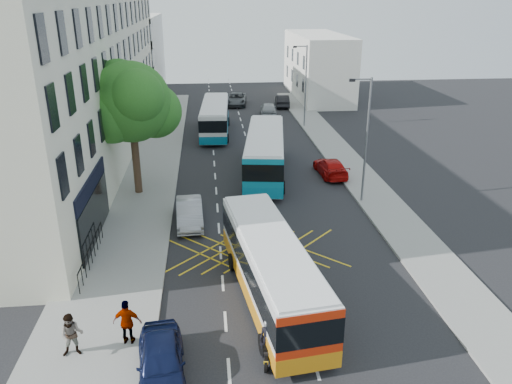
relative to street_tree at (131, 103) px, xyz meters
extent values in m
plane|color=black|center=(8.51, -14.97, -6.29)|extent=(120.00, 120.00, 0.00)
cube|color=gray|center=(0.01, 0.03, -6.22)|extent=(5.00, 70.00, 0.15)
cube|color=gray|center=(16.01, 0.03, -6.22)|extent=(3.00, 70.00, 0.15)
cube|color=#EBE7C5|center=(-5.49, 9.53, 0.21)|extent=(8.00, 45.00, 13.00)
cube|color=black|center=(-1.44, -6.97, -2.89)|extent=(0.12, 7.00, 0.90)
cube|color=black|center=(-1.44, -6.97, -4.69)|extent=(0.12, 7.00, 2.60)
cube|color=silver|center=(-5.49, 40.03, -1.29)|extent=(8.00, 20.00, 10.00)
cube|color=silver|center=(19.51, 33.03, -2.29)|extent=(6.00, 18.00, 8.00)
cylinder|color=#382619|center=(0.01, 0.03, -3.94)|extent=(0.50, 0.50, 4.40)
sphere|color=#215418|center=(0.01, 0.03, 0.06)|extent=(5.20, 5.20, 5.20)
sphere|color=#215418|center=(1.41, 0.83, -0.74)|extent=(3.60, 3.60, 3.60)
sphere|color=#215418|center=(-1.19, -0.57, -0.54)|extent=(3.80, 3.80, 3.80)
sphere|color=#215418|center=(0.61, -1.27, 0.66)|extent=(3.40, 3.40, 3.40)
sphere|color=#215418|center=(-0.79, 1.13, 1.06)|extent=(3.20, 3.20, 3.20)
cylinder|color=slate|center=(14.81, -2.97, -2.14)|extent=(0.14, 0.14, 8.00)
cylinder|color=slate|center=(14.21, -2.97, 1.76)|extent=(1.20, 0.10, 0.10)
cube|color=black|center=(13.61, -2.97, 1.71)|extent=(0.35, 0.15, 0.18)
cylinder|color=slate|center=(14.81, 17.03, -2.14)|extent=(0.14, 0.14, 8.00)
cylinder|color=slate|center=(14.21, 17.03, 1.76)|extent=(1.20, 0.10, 0.10)
cube|color=black|center=(13.61, 17.03, 1.71)|extent=(0.35, 0.15, 0.18)
cube|color=silver|center=(7.41, -13.46, -4.68)|extent=(3.77, 10.82, 2.55)
cube|color=silver|center=(7.41, -13.46, -3.35)|extent=(3.55, 10.58, 0.12)
cube|color=black|center=(7.41, -13.46, -4.32)|extent=(3.84, 10.89, 1.06)
cube|color=orange|center=(7.41, -13.46, -5.57)|extent=(3.82, 10.88, 0.72)
cube|color=red|center=(8.10, -18.68, -4.65)|extent=(2.44, 0.42, 2.41)
cube|color=#FF0C0C|center=(7.16, -18.82, -5.33)|extent=(0.26, 0.09, 0.25)
cube|color=#FF0C0C|center=(9.05, -18.57, -5.33)|extent=(0.26, 0.09, 0.25)
cylinder|color=black|center=(5.84, -10.75, -5.86)|extent=(0.38, 0.89, 0.87)
cylinder|color=black|center=(8.23, -10.44, -5.86)|extent=(0.38, 0.89, 0.87)
cylinder|color=black|center=(6.68, -17.15, -5.86)|extent=(0.38, 0.89, 0.87)
cylinder|color=black|center=(9.07, -16.84, -5.86)|extent=(0.38, 0.89, 0.87)
cube|color=silver|center=(9.10, 3.06, -4.53)|extent=(4.23, 11.81, 2.78)
cube|color=silver|center=(9.10, 3.06, -3.09)|extent=(3.99, 11.55, 0.13)
cube|color=black|center=(9.10, 3.06, -4.14)|extent=(4.30, 11.88, 1.16)
cube|color=#0B718F|center=(9.10, 3.06, -5.50)|extent=(4.29, 11.87, 0.79)
cube|color=#0C7C95|center=(8.29, -2.64, -4.51)|extent=(2.65, 0.47, 2.63)
cube|color=#FF0C0C|center=(7.23, -2.50, -5.24)|extent=(0.26, 0.09, 0.25)
cube|color=#FF0C0C|center=(9.34, -2.80, -5.24)|extent=(0.26, 0.09, 0.25)
cylinder|color=black|center=(8.24, 6.36, -5.82)|extent=(0.42, 0.98, 0.95)
cylinder|color=black|center=(10.84, 5.99, -5.82)|extent=(0.42, 0.98, 0.95)
cylinder|color=black|center=(7.25, -0.61, -5.82)|extent=(0.42, 0.98, 0.95)
cylinder|color=black|center=(9.85, -0.98, -5.82)|extent=(0.42, 0.98, 0.95)
cube|color=silver|center=(5.64, 15.53, -4.66)|extent=(3.07, 10.82, 2.58)
cube|color=silver|center=(5.64, 15.53, -3.33)|extent=(2.86, 10.59, 0.12)
cube|color=black|center=(5.64, 15.53, -4.30)|extent=(3.13, 10.88, 1.07)
cube|color=#0B6A8C|center=(5.64, 15.53, -5.56)|extent=(3.12, 10.87, 0.73)
cube|color=silver|center=(5.32, 10.23, -4.64)|extent=(2.47, 0.25, 2.43)
cube|color=#FF0C0C|center=(4.36, 10.28, -5.32)|extent=(0.25, 0.07, 0.25)
cube|color=#FF0C0C|center=(6.28, 10.16, -5.32)|extent=(0.25, 0.07, 0.25)
cylinder|color=black|center=(4.60, 18.52, -5.85)|extent=(0.32, 0.89, 0.87)
cylinder|color=black|center=(7.03, 18.37, -5.85)|extent=(0.32, 0.89, 0.87)
cylinder|color=black|center=(4.21, 12.02, -5.85)|extent=(0.32, 0.89, 0.87)
cylinder|color=black|center=(6.64, 11.87, -5.85)|extent=(0.32, 0.89, 0.87)
cylinder|color=black|center=(6.66, -18.08, -6.00)|extent=(0.21, 0.60, 0.59)
cylinder|color=black|center=(6.90, -16.72, -6.00)|extent=(0.21, 0.60, 0.59)
cube|color=black|center=(6.78, -17.40, -5.72)|extent=(0.39, 1.12, 0.20)
cube|color=black|center=(6.82, -17.18, -5.56)|extent=(0.33, 0.45, 0.18)
cube|color=black|center=(6.74, -17.63, -5.60)|extent=(0.32, 0.49, 0.09)
cylinder|color=slate|center=(6.89, -16.77, -5.65)|extent=(0.12, 0.40, 0.77)
cylinder|color=slate|center=(6.87, -16.90, -5.33)|extent=(0.55, 0.13, 0.04)
cube|color=gold|center=(6.63, -18.24, -5.79)|extent=(0.17, 0.05, 0.12)
imported|color=black|center=(6.77, -17.45, -5.36)|extent=(0.64, 0.47, 1.59)
sphere|color=#99999E|center=(6.77, -17.45, -4.68)|extent=(0.28, 0.28, 0.28)
imported|color=#0E1538|center=(2.91, -18.02, -5.58)|extent=(2.07, 4.30, 1.42)
imported|color=#9B9CA2|center=(3.61, -5.13, -5.58)|extent=(1.71, 4.38, 1.42)
imported|color=#AB0907|center=(14.01, 2.40, -5.65)|extent=(2.04, 4.54, 1.29)
imported|color=#3F4347|center=(8.54, 28.56, -5.58)|extent=(2.93, 5.37, 1.43)
imported|color=#9B9EA2|center=(11.77, 22.48, -5.54)|extent=(2.16, 4.55, 1.50)
imported|color=black|center=(14.01, 27.13, -5.57)|extent=(1.83, 4.49, 1.45)
imported|color=gray|center=(-0.46, -16.63, -5.26)|extent=(0.92, 0.75, 1.77)
imported|color=gray|center=(1.51, -16.13, -5.19)|extent=(1.16, 0.60, 1.90)
camera|label=1|loc=(4.85, -32.48, 6.57)|focal=35.00mm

